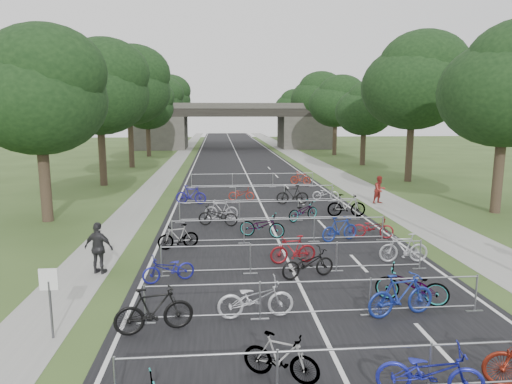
# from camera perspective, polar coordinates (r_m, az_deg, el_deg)

# --- Properties ---
(road) EXTENTS (11.00, 140.00, 0.01)m
(road) POSITION_cam_1_polar(r_m,az_deg,el_deg) (58.35, -2.23, 4.38)
(road) COLOR black
(road) RESTS_ON ground
(sidewalk_right) EXTENTS (3.00, 140.00, 0.01)m
(sidewalk_right) POSITION_cam_1_polar(r_m,az_deg,el_deg) (59.25, 5.54, 4.42)
(sidewalk_right) COLOR gray
(sidewalk_right) RESTS_ON ground
(sidewalk_left) EXTENTS (2.00, 140.00, 0.01)m
(sidewalk_left) POSITION_cam_1_polar(r_m,az_deg,el_deg) (58.49, -9.61, 4.26)
(sidewalk_left) COLOR gray
(sidewalk_left) RESTS_ON ground
(lane_markings) EXTENTS (0.12, 140.00, 0.00)m
(lane_markings) POSITION_cam_1_polar(r_m,az_deg,el_deg) (58.35, -2.23, 4.37)
(lane_markings) COLOR silver
(lane_markings) RESTS_ON ground
(overpass_bridge) EXTENTS (31.00, 8.00, 7.05)m
(overpass_bridge) POSITION_cam_1_polar(r_m,az_deg,el_deg) (73.10, -2.80, 8.25)
(overpass_bridge) COLOR #42403B
(overpass_bridge) RESTS_ON ground
(park_sign) EXTENTS (0.45, 0.06, 1.83)m
(park_sign) POSITION_cam_1_polar(r_m,az_deg,el_deg) (12.55, -24.42, -11.13)
(park_sign) COLOR #4C4C51
(park_sign) RESTS_ON ground
(tree_left_0) EXTENTS (6.72, 6.72, 10.25)m
(tree_left_0) POSITION_cam_1_polar(r_m,az_deg,el_deg) (25.52, -25.42, 10.98)
(tree_left_0) COLOR #33261C
(tree_left_0) RESTS_ON ground
(tree_right_0) EXTENTS (7.17, 7.17, 10.93)m
(tree_right_0) POSITION_cam_1_polar(r_m,az_deg,el_deg) (28.68, 29.05, 11.35)
(tree_right_0) COLOR #33261C
(tree_right_0) RESTS_ON ground
(tree_left_1) EXTENTS (7.56, 7.56, 11.53)m
(tree_left_1) POSITION_cam_1_polar(r_m,az_deg,el_deg) (37.04, -18.95, 12.02)
(tree_left_1) COLOR #33261C
(tree_left_1) RESTS_ON ground
(tree_right_1) EXTENTS (8.18, 8.18, 12.47)m
(tree_right_1) POSITION_cam_1_polar(r_m,az_deg,el_deg) (39.31, 19.26, 12.72)
(tree_right_1) COLOR #33261C
(tree_right_1) RESTS_ON ground
(tree_left_2) EXTENTS (8.40, 8.40, 12.81)m
(tree_left_2) POSITION_cam_1_polar(r_m,az_deg,el_deg) (48.81, -15.55, 12.50)
(tree_left_2) COLOR #33261C
(tree_left_2) RESTS_ON ground
(tree_right_2) EXTENTS (6.16, 6.16, 9.39)m
(tree_right_2) POSITION_cam_1_polar(r_m,az_deg,el_deg) (50.46, 13.54, 10.02)
(tree_right_2) COLOR #33261C
(tree_right_2) RESTS_ON ground
(tree_left_3) EXTENTS (6.72, 6.72, 10.25)m
(tree_left_3) POSITION_cam_1_polar(r_m,az_deg,el_deg) (60.59, -13.38, 10.47)
(tree_left_3) COLOR #33261C
(tree_left_3) RESTS_ON ground
(tree_right_3) EXTENTS (7.17, 7.17, 10.93)m
(tree_right_3) POSITION_cam_1_polar(r_m,az_deg,el_deg) (61.99, 10.06, 10.96)
(tree_right_3) COLOR #33261C
(tree_right_3) RESTS_ON ground
(tree_left_4) EXTENTS (7.56, 7.56, 11.53)m
(tree_left_4) POSITION_cam_1_polar(r_m,az_deg,el_deg) (72.50, -12.00, 11.02)
(tree_left_4) COLOR #33261C
(tree_left_4) RESTS_ON ground
(tree_right_4) EXTENTS (8.18, 8.18, 12.47)m
(tree_right_4) POSITION_cam_1_polar(r_m,az_deg,el_deg) (73.68, 7.66, 11.59)
(tree_right_4) COLOR #33261C
(tree_right_4) RESTS_ON ground
(tree_left_5) EXTENTS (8.40, 8.40, 12.81)m
(tree_left_5) POSITION_cam_1_polar(r_m,az_deg,el_deg) (84.44, -11.01, 11.41)
(tree_left_5) COLOR #33261C
(tree_left_5) RESTS_ON ground
(tree_right_5) EXTENTS (6.16, 6.16, 9.39)m
(tree_right_5) POSITION_cam_1_polar(r_m,az_deg,el_deg) (85.41, 5.88, 10.06)
(tree_right_5) COLOR #33261C
(tree_right_5) RESTS_ON ground
(tree_left_6) EXTENTS (6.72, 6.72, 10.25)m
(tree_left_6) POSITION_cam_1_polar(r_m,az_deg,el_deg) (96.35, -10.21, 10.25)
(tree_left_6) COLOR #33261C
(tree_left_6) RESTS_ON ground
(tree_right_6) EXTENTS (7.17, 7.17, 10.93)m
(tree_right_6) POSITION_cam_1_polar(r_m,az_deg,el_deg) (97.24, 4.56, 10.63)
(tree_right_6) COLOR #33261C
(tree_right_6) RESTS_ON ground
(barrier_row_0) EXTENTS (9.70, 0.08, 1.10)m
(barrier_row_0) POSITION_cam_1_polar(r_m,az_deg,el_deg) (9.82, 12.21, -21.17)
(barrier_row_0) COLOR #94979C
(barrier_row_0) RESTS_ON ground
(barrier_row_1) EXTENTS (9.70, 0.08, 1.10)m
(barrier_row_1) POSITION_cam_1_polar(r_m,az_deg,el_deg) (12.93, 7.46, -13.11)
(barrier_row_1) COLOR #94979C
(barrier_row_1) RESTS_ON ground
(barrier_row_2) EXTENTS (9.70, 0.08, 1.10)m
(barrier_row_2) POSITION_cam_1_polar(r_m,az_deg,el_deg) (16.24, 4.75, -8.21)
(barrier_row_2) COLOR #94979C
(barrier_row_2) RESTS_ON ground
(barrier_row_3) EXTENTS (9.70, 0.08, 1.10)m
(barrier_row_3) POSITION_cam_1_polar(r_m,az_deg,el_deg) (19.85, 2.93, -4.83)
(barrier_row_3) COLOR #94979C
(barrier_row_3) RESTS_ON ground
(barrier_row_4) EXTENTS (9.70, 0.08, 1.10)m
(barrier_row_4) POSITION_cam_1_polar(r_m,az_deg,el_deg) (23.71, 1.64, -2.39)
(barrier_row_4) COLOR #94979C
(barrier_row_4) RESTS_ON ground
(barrier_row_5) EXTENTS (9.70, 0.08, 1.10)m
(barrier_row_5) POSITION_cam_1_polar(r_m,az_deg,el_deg) (28.59, 0.51, -0.27)
(barrier_row_5) COLOR #94979C
(barrier_row_5) RESTS_ON ground
(barrier_row_6) EXTENTS (9.70, 0.08, 1.10)m
(barrier_row_6) POSITION_cam_1_polar(r_m,az_deg,el_deg) (34.49, -0.41, 1.48)
(barrier_row_6) COLOR #94979C
(barrier_row_6) RESTS_ON ground
(bike_1) EXTENTS (1.73, 1.22, 1.03)m
(bike_1) POSITION_cam_1_polar(r_m,az_deg,el_deg) (10.19, 3.14, -19.94)
(bike_1) COLOR #94979C
(bike_1) RESTS_ON ground
(bike_2) EXTENTS (2.19, 1.20, 1.09)m
(bike_2) POSITION_cam_1_polar(r_m,az_deg,el_deg) (10.23, 20.91, -20.28)
(bike_2) COLOR navy
(bike_2) RESTS_ON ground
(bike_4) EXTENTS (2.09, 1.03, 1.21)m
(bike_4) POSITION_cam_1_polar(r_m,az_deg,el_deg) (12.30, -12.64, -14.22)
(bike_4) COLOR black
(bike_4) RESTS_ON ground
(bike_5) EXTENTS (2.15, 0.87, 1.11)m
(bike_5) POSITION_cam_1_polar(r_m,az_deg,el_deg) (12.82, -0.06, -13.19)
(bike_5) COLOR silver
(bike_5) RESTS_ON ground
(bike_6) EXTENTS (2.12, 0.98, 1.23)m
(bike_6) POSITION_cam_1_polar(r_m,az_deg,el_deg) (13.49, 17.68, -12.21)
(bike_6) COLOR navy
(bike_6) RESTS_ON ground
(bike_7) EXTENTS (2.21, 1.61, 1.11)m
(bike_7) POSITION_cam_1_polar(r_m,az_deg,el_deg) (14.46, 18.89, -11.00)
(bike_7) COLOR #94979C
(bike_7) RESTS_ON ground
(bike_8) EXTENTS (1.85, 1.15, 0.92)m
(bike_8) POSITION_cam_1_polar(r_m,az_deg,el_deg) (15.63, -10.86, -9.42)
(bike_8) COLOR navy
(bike_8) RESTS_ON ground
(bike_9) EXTENTS (1.81, 0.70, 1.06)m
(bike_9) POSITION_cam_1_polar(r_m,az_deg,el_deg) (17.21, 4.64, -7.21)
(bike_9) COLOR maroon
(bike_9) RESTS_ON ground
(bike_10) EXTENTS (2.05, 1.19, 1.02)m
(bike_10) POSITION_cam_1_polar(r_m,az_deg,el_deg) (15.82, 6.49, -8.87)
(bike_10) COLOR black
(bike_10) RESTS_ON ground
(bike_11) EXTENTS (1.88, 0.60, 1.12)m
(bike_11) POSITION_cam_1_polar(r_m,az_deg,el_deg) (18.12, 17.97, -6.70)
(bike_11) COLOR #A3A4AA
(bike_11) RESTS_ON ground
(bike_12) EXTENTS (1.77, 0.97, 1.02)m
(bike_12) POSITION_cam_1_polar(r_m,az_deg,el_deg) (19.22, -9.71, -5.55)
(bike_12) COLOR #94979C
(bike_12) RESTS_ON ground
(bike_13) EXTENTS (2.22, 1.40, 1.10)m
(bike_13) POSITION_cam_1_polar(r_m,az_deg,el_deg) (20.67, 0.76, -4.21)
(bike_13) COLOR #94979C
(bike_13) RESTS_ON ground
(bike_14) EXTENTS (1.89, 1.11, 1.10)m
(bike_14) POSITION_cam_1_polar(r_m,az_deg,el_deg) (20.40, 10.43, -4.57)
(bike_14) COLOR navy
(bike_14) RESTS_ON ground
(bike_15) EXTENTS (1.92, 1.05, 0.96)m
(bike_15) POSITION_cam_1_polar(r_m,az_deg,el_deg) (21.23, 14.40, -4.35)
(bike_15) COLOR maroon
(bike_15) RESTS_ON ground
(bike_16) EXTENTS (2.11, 1.15, 1.05)m
(bike_16) POSITION_cam_1_polar(r_m,az_deg,el_deg) (22.77, -4.78, -2.98)
(bike_16) COLOR black
(bike_16) RESTS_ON ground
(bike_17) EXTENTS (1.83, 0.75, 1.07)m
(bike_17) POSITION_cam_1_polar(r_m,az_deg,el_deg) (24.15, -4.35, -2.21)
(bike_17) COLOR #9D9DA4
(bike_17) RESTS_ON ground
(bike_18) EXTENTS (2.03, 1.62, 1.03)m
(bike_18) POSITION_cam_1_polar(r_m,az_deg,el_deg) (23.91, 5.89, -2.40)
(bike_18) COLOR #94979C
(bike_18) RESTS_ON ground
(bike_19) EXTENTS (2.11, 0.76, 1.24)m
(bike_19) POSITION_cam_1_polar(r_m,az_deg,el_deg) (25.17, 11.24, -1.68)
(bike_19) COLOR #94979C
(bike_19) RESTS_ON ground
(bike_20) EXTENTS (1.99, 0.92, 1.16)m
(bike_20) POSITION_cam_1_polar(r_m,az_deg,el_deg) (28.42, -8.13, -0.36)
(bike_20) COLOR navy
(bike_20) RESTS_ON ground
(bike_21) EXTENTS (1.72, 0.77, 0.87)m
(bike_21) POSITION_cam_1_polar(r_m,az_deg,el_deg) (29.30, -1.84, -0.24)
(bike_21) COLOR #A02317
(bike_21) RESTS_ON ground
(bike_22) EXTENTS (2.01, 0.69, 1.19)m
(bike_22) POSITION_cam_1_polar(r_m,az_deg,el_deg) (28.13, 4.58, -0.36)
(bike_22) COLOR black
(bike_22) RESTS_ON ground
(bike_23) EXTENTS (1.75, 0.77, 0.89)m
(bike_23) POSITION_cam_1_polar(r_m,az_deg,el_deg) (29.77, 8.70, -0.17)
(bike_23) COLOR #B8B8C1
(bike_23) RESTS_ON ground
(bike_27) EXTENTS (1.71, 1.22, 1.01)m
(bike_27) POSITION_cam_1_polar(r_m,az_deg,el_deg) (35.97, 5.59, 1.72)
(bike_27) COLOR #A02917
(bike_27) RESTS_ON ground
(pedestrian_b) EXTENTS (1.02, 0.92, 1.72)m
(pedestrian_b) POSITION_cam_1_polar(r_m,az_deg,el_deg) (29.29, 15.19, 0.26)
(pedestrian_b) COLOR maroon
(pedestrian_b) RESTS_ON ground
(pedestrian_c) EXTENTS (1.16, 0.76, 1.84)m
(pedestrian_c) POSITION_cam_1_polar(r_m,az_deg,el_deg) (16.91, -19.06, -6.67)
(pedestrian_c) COLOR #272729
(pedestrian_c) RESTS_ON ground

